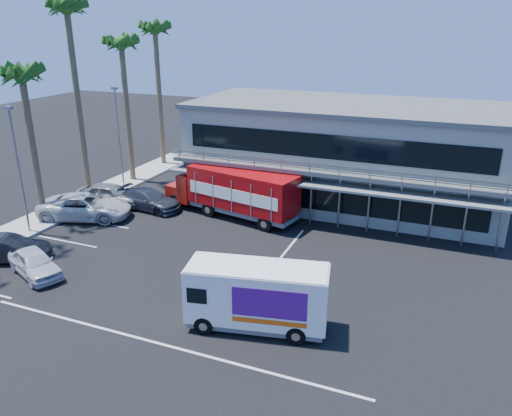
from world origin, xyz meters
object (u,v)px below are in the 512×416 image
at_px(white_van, 257,296).
at_px(parked_car_a, 34,263).
at_px(parked_car_b, 8,249).
at_px(red_truck, 234,191).

bearing_deg(white_van, parked_car_a, 168.14).
bearing_deg(parked_car_b, parked_car_a, -129.44).
bearing_deg(red_truck, parked_car_b, -116.74).
bearing_deg(parked_car_a, parked_car_b, 98.54).
relative_size(red_truck, parked_car_a, 2.52).
distance_m(red_truck, parked_car_b, 14.35).
height_order(parked_car_a, parked_car_b, parked_car_b).
distance_m(parked_car_a, parked_car_b, 2.75).
height_order(white_van, parked_car_a, white_van).
bearing_deg(parked_car_a, red_truck, -4.18).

